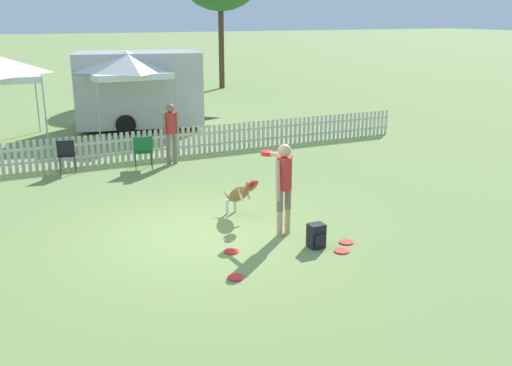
{
  "coord_description": "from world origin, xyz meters",
  "views": [
    {
      "loc": [
        -3.33,
        -9.35,
        3.93
      ],
      "look_at": [
        1.17,
        0.11,
        0.82
      ],
      "focal_mm": 40.0,
      "sensor_mm": 36.0,
      "label": 1
    }
  ],
  "objects": [
    {
      "name": "handler_person",
      "position": [
        1.38,
        -0.59,
        1.09
      ],
      "size": [
        0.46,
        1.11,
        1.72
      ],
      "rotation": [
        0.0,
        0.0,
        0.27
      ],
      "color": "tan",
      "rests_on": "ground_plane"
    },
    {
      "name": "folding_chair_center",
      "position": [
        -1.62,
        5.52,
        0.53
      ],
      "size": [
        0.5,
        0.52,
        0.88
      ],
      "rotation": [
        0.0,
        0.0,
        2.97
      ],
      "color": "#333338",
      "rests_on": "ground_plane"
    },
    {
      "name": "frisbee_near_dog",
      "position": [
        2.2,
        -1.49,
        0.01
      ],
      "size": [
        0.26,
        0.26,
        0.02
      ],
      "color": "red",
      "rests_on": "ground_plane"
    },
    {
      "name": "frisbee_midfield",
      "position": [
        -0.16,
        -1.95,
        0.01
      ],
      "size": [
        0.26,
        0.26,
        0.02
      ],
      "color": "red",
      "rests_on": "ground_plane"
    },
    {
      "name": "folding_chair_blue_left",
      "position": [
        0.24,
        5.04,
        0.54
      ],
      "size": [
        0.59,
        0.61,
        0.91
      ],
      "rotation": [
        0.0,
        0.0,
        2.93
      ],
      "color": "#333338",
      "rests_on": "ground_plane"
    },
    {
      "name": "canopy_tent_main",
      "position": [
        1.07,
        9.92,
        2.33
      ],
      "size": [
        2.58,
        2.58,
        2.77
      ],
      "color": "#B2B2B2",
      "rests_on": "ground_plane"
    },
    {
      "name": "ground_plane",
      "position": [
        0.0,
        0.0,
        0.0
      ],
      "size": [
        240.0,
        240.0,
        0.0
      ],
      "primitive_type": "plane",
      "color": "olive"
    },
    {
      "name": "backpack_on_grass",
      "position": [
        1.61,
        -1.42,
        0.21
      ],
      "size": [
        0.28,
        0.27,
        0.43
      ],
      "color": "black",
      "rests_on": "ground_plane"
    },
    {
      "name": "spectator_standing",
      "position": [
        1.09,
        5.25,
        1.0
      ],
      "size": [
        0.42,
        0.27,
        1.65
      ],
      "rotation": [
        0.0,
        0.0,
        3.12
      ],
      "color": "#7A705B",
      "rests_on": "ground_plane"
    },
    {
      "name": "leaping_dog",
      "position": [
        1.04,
        0.58,
        0.5
      ],
      "size": [
        0.49,
        1.06,
        0.87
      ],
      "rotation": [
        0.0,
        0.0,
        -2.87
      ],
      "color": "olive",
      "rests_on": "ground_plane"
    },
    {
      "name": "equipment_trailer",
      "position": [
        1.63,
        10.68,
        1.41
      ],
      "size": [
        5.23,
        3.15,
        2.68
      ],
      "rotation": [
        0.0,
        0.0,
        -0.22
      ],
      "color": "#B7B7B7",
      "rests_on": "ground_plane"
    },
    {
      "name": "frisbee_near_handler",
      "position": [
        0.18,
        -0.99,
        0.01
      ],
      "size": [
        0.26,
        0.26,
        0.02
      ],
      "color": "red",
      "rests_on": "ground_plane"
    },
    {
      "name": "picket_fence",
      "position": [
        0.0,
        6.07,
        0.41
      ],
      "size": [
        17.99,
        0.04,
        0.82
      ],
      "color": "beige",
      "rests_on": "ground_plane"
    },
    {
      "name": "frisbee_far_scatter",
      "position": [
        1.9,
        -1.79,
        0.01
      ],
      "size": [
        0.26,
        0.26,
        0.02
      ],
      "color": "red",
      "rests_on": "ground_plane"
    }
  ]
}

